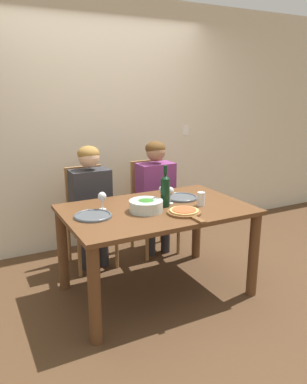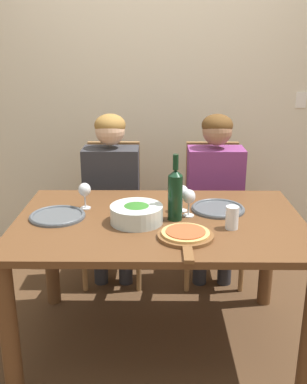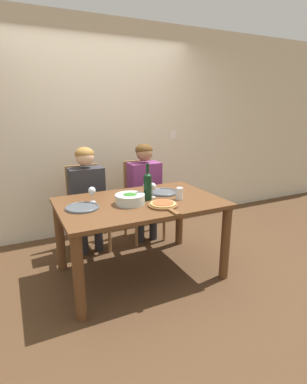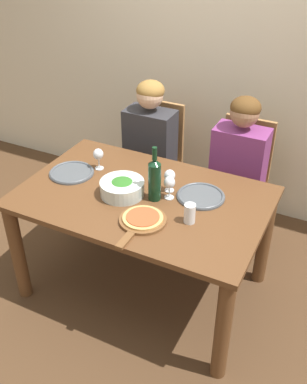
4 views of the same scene
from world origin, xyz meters
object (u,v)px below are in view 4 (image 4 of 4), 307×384
object	(u,v)px
dinner_plate_left	(72,172)
person_woman	(149,142)
wine_glass_right	(169,183)
wine_glass_left	(98,155)
chair_right	(240,180)
broccoli_bowl	(122,188)
pizza_on_board	(142,220)
dinner_plate_right	(201,196)
wine_glass_centre	(170,177)
person_man	(238,163)
chair_left	(156,160)
wine_bottle	(155,178)
water_tumbler	(190,213)

from	to	relation	value
dinner_plate_left	person_woman	bearing A→B (deg)	72.87
dinner_plate_left	wine_glass_right	size ratio (longest dim) A/B	1.98
person_woman	wine_glass_left	xyz separation A→B (m)	(-0.09, -0.57, 0.14)
chair_right	wine_glass_left	world-z (taller)	chair_right
dinner_plate_left	wine_glass_right	world-z (taller)	wine_glass_right
broccoli_bowl	pizza_on_board	xyz separation A→B (m)	(0.24, -0.20, -0.03)
dinner_plate_left	dinner_plate_right	size ratio (longest dim) A/B	1.00
dinner_plate_right	wine_glass_right	bearing A→B (deg)	-151.37
wine_glass_right	wine_glass_centre	bearing A→B (deg)	113.78
person_man	wine_glass_centre	size ratio (longest dim) A/B	8.10
pizza_on_board	wine_glass_right	bearing A→B (deg)	83.57
broccoli_bowl	dinner_plate_left	size ratio (longest dim) A/B	0.92
chair_right	broccoli_bowl	distance (m)	1.07
pizza_on_board	chair_left	bearing A→B (deg)	112.47
wine_glass_left	wine_glass_right	distance (m)	0.59
wine_bottle	wine_glass_right	world-z (taller)	wine_bottle
chair_left	dinner_plate_left	distance (m)	0.90
wine_glass_right	dinner_plate_right	bearing A→B (deg)	28.63
person_man	dinner_plate_left	bearing A→B (deg)	-142.73
wine_glass_right	wine_bottle	bearing A→B (deg)	-149.43
wine_glass_left	dinner_plate_left	bearing A→B (deg)	-132.84
pizza_on_board	dinner_plate_right	bearing A→B (deg)	62.18
chair_right	wine_bottle	world-z (taller)	wine_bottle
pizza_on_board	wine_glass_left	distance (m)	0.69
person_woman	water_tumbler	distance (m)	1.11
wine_bottle	wine_glass_left	bearing A→B (deg)	162.61
wine_bottle	pizza_on_board	size ratio (longest dim) A/B	0.86
dinner_plate_left	pizza_on_board	bearing A→B (deg)	-21.60
person_woman	wine_glass_centre	bearing A→B (deg)	-53.34
person_woman	dinner_plate_left	size ratio (longest dim) A/B	4.09
wine_bottle	wine_glass_centre	xyz separation A→B (m)	(0.04, 0.12, -0.04)
dinner_plate_right	pizza_on_board	distance (m)	0.44
wine_glass_right	water_tumbler	distance (m)	0.27
chair_left	broccoli_bowl	xyz separation A→B (m)	(0.21, -0.90, 0.30)
dinner_plate_left	pizza_on_board	distance (m)	0.73
person_man	wine_glass_right	bearing A→B (deg)	-108.55
water_tumbler	wine_glass_centre	bearing A→B (deg)	134.27
chair_left	dinner_plate_right	world-z (taller)	chair_left
wine_glass_left	person_man	bearing A→B (deg)	35.37
chair_left	dinner_plate_right	bearing A→B (deg)	-47.08
wine_glass_left	wine_glass_right	xyz separation A→B (m)	(0.58, -0.11, 0.00)
chair_right	person_woman	distance (m)	0.76
chair_left	wine_glass_centre	xyz separation A→B (m)	(0.46, -0.73, 0.36)
chair_right	dinner_plate_right	xyz separation A→B (m)	(-0.06, -0.71, 0.26)
wine_bottle	dinner_plate_right	xyz separation A→B (m)	(0.25, 0.14, -0.13)
chair_left	pizza_on_board	bearing A→B (deg)	-67.53
person_man	wine_glass_right	size ratio (longest dim) A/B	8.10
chair_right	dinner_plate_left	world-z (taller)	chair_right
person_man	broccoli_bowl	world-z (taller)	person_man
pizza_on_board	wine_glass_centre	xyz separation A→B (m)	(0.00, 0.37, 0.09)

